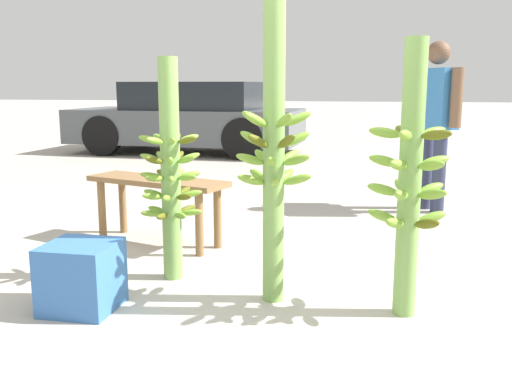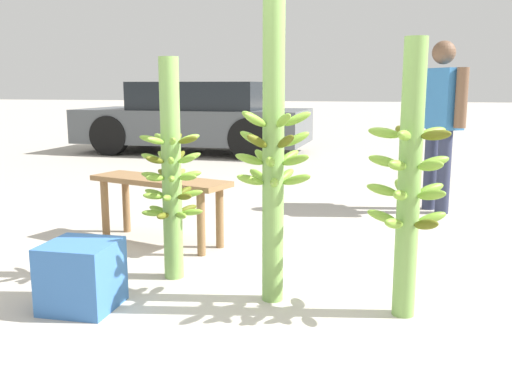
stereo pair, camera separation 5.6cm
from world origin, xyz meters
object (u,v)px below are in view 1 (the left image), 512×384
object	(u,v)px
banana_stalk_left	(171,172)
banana_stalk_right	(410,180)
vendor_person	(435,113)
market_bench	(157,191)
banana_stalk_center	(274,152)
parked_car	(189,118)
produce_crate	(82,276)

from	to	relation	value
banana_stalk_left	banana_stalk_right	size ratio (longest dim) A/B	0.95
vendor_person	market_bench	xyz separation A→B (m)	(-2.19, -1.65, -0.54)
banana_stalk_center	parked_car	world-z (taller)	banana_stalk_center
banana_stalk_right	parked_car	size ratio (longest dim) A/B	0.35
banana_stalk_right	parked_car	bearing A→B (deg)	116.47
parked_car	produce_crate	distance (m)	7.42
market_bench	vendor_person	bearing A→B (deg)	54.84
banana_stalk_left	banana_stalk_center	bearing A→B (deg)	-19.66
vendor_person	parked_car	world-z (taller)	vendor_person
vendor_person	produce_crate	world-z (taller)	vendor_person
banana_stalk_right	vendor_person	distance (m)	2.75
banana_stalk_left	banana_stalk_center	size ratio (longest dim) A/B	0.82
vendor_person	banana_stalk_center	bearing A→B (deg)	-54.83
vendor_person	produce_crate	distance (m)	3.74
vendor_person	banana_stalk_right	bearing A→B (deg)	-40.16
produce_crate	banana_stalk_center	bearing A→B (deg)	19.03
banana_stalk_left	market_bench	size ratio (longest dim) A/B	1.16
banana_stalk_center	market_bench	bearing A→B (deg)	137.22
banana_stalk_right	produce_crate	world-z (taller)	banana_stalk_right
banana_stalk_center	banana_stalk_right	size ratio (longest dim) A/B	1.17
banana_stalk_left	produce_crate	bearing A→B (deg)	-117.86
banana_stalk_left	banana_stalk_center	distance (m)	0.75
banana_stalk_center	produce_crate	world-z (taller)	banana_stalk_center
parked_car	banana_stalk_left	bearing A→B (deg)	-160.56
banana_stalk_right	produce_crate	xyz separation A→B (m)	(-1.73, -0.28, -0.55)
parked_car	produce_crate	world-z (taller)	parked_car
banana_stalk_center	vendor_person	world-z (taller)	banana_stalk_center
banana_stalk_center	banana_stalk_left	bearing A→B (deg)	160.34
banana_stalk_left	market_bench	xyz separation A→B (m)	(-0.38, 0.75, -0.27)
vendor_person	produce_crate	bearing A→B (deg)	-67.28
vendor_person	produce_crate	size ratio (longest dim) A/B	4.36
vendor_person	produce_crate	xyz separation A→B (m)	(-2.12, -2.99, -0.77)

